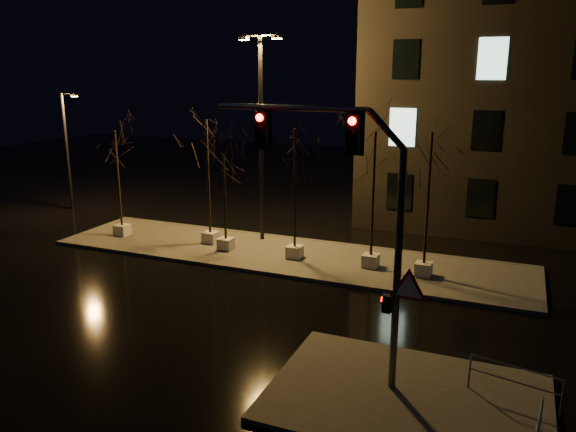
% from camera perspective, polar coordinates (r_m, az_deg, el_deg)
% --- Properties ---
extents(ground, '(90.00, 90.00, 0.00)m').
position_cam_1_polar(ground, '(20.76, -7.07, -8.94)').
color(ground, black).
rests_on(ground, ground).
extents(median, '(22.00, 5.00, 0.15)m').
position_cam_1_polar(median, '(25.76, -0.50, -3.96)').
color(median, '#4E4B46').
rests_on(median, ground).
extents(sidewalk_corner, '(7.00, 5.00, 0.15)m').
position_cam_1_polar(sidewalk_corner, '(15.46, 11.97, -17.59)').
color(sidewalk_corner, '#4E4B46').
rests_on(sidewalk_corner, ground).
extents(tree_0, '(1.80, 1.80, 5.44)m').
position_cam_1_polar(tree_0, '(28.93, -17.02, 6.00)').
color(tree_0, beige).
rests_on(tree_0, median).
extents(tree_1, '(1.80, 1.80, 6.10)m').
position_cam_1_polar(tree_1, '(26.55, -8.20, 6.86)').
color(tree_1, beige).
rests_on(tree_1, median).
extents(tree_2, '(1.80, 1.80, 4.51)m').
position_cam_1_polar(tree_2, '(25.59, -6.51, 3.92)').
color(tree_2, beige).
rests_on(tree_2, median).
extents(tree_3, '(1.80, 1.80, 5.89)m').
position_cam_1_polar(tree_3, '(24.08, 0.71, 5.88)').
color(tree_3, beige).
rests_on(tree_3, median).
extents(tree_4, '(1.80, 1.80, 5.88)m').
position_cam_1_polar(tree_4, '(23.16, 8.77, 5.35)').
color(tree_4, beige).
rests_on(tree_4, median).
extents(tree_5, '(1.80, 1.80, 5.97)m').
position_cam_1_polar(tree_5, '(22.51, 14.24, 4.98)').
color(tree_5, beige).
rests_on(tree_5, median).
extents(traffic_signal_mast, '(5.92, 0.37, 7.23)m').
position_cam_1_polar(traffic_signal_mast, '(14.19, 6.76, 0.92)').
color(traffic_signal_mast, '#56585D').
rests_on(traffic_signal_mast, sidewalk_corner).
extents(streetlight_main, '(2.41, 0.84, 9.72)m').
position_cam_1_polar(streetlight_main, '(26.87, -2.76, 9.20)').
color(streetlight_main, black).
rests_on(streetlight_main, median).
extents(streetlight_far, '(1.38, 0.36, 7.05)m').
position_cam_1_polar(streetlight_far, '(36.39, -21.47, 6.60)').
color(streetlight_far, black).
rests_on(streetlight_far, ground).
extents(guard_rail_a, '(2.21, 0.55, 0.98)m').
position_cam_1_polar(guard_rail_a, '(15.60, 22.01, -15.05)').
color(guard_rail_a, '#56585D').
rests_on(guard_rail_a, sidewalk_corner).
extents(guard_rail_b, '(0.26, 1.94, 0.92)m').
position_cam_1_polar(guard_rail_b, '(13.89, 23.99, -19.36)').
color(guard_rail_b, '#56585D').
rests_on(guard_rail_b, sidewalk_corner).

